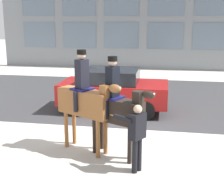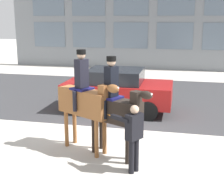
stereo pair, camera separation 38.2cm
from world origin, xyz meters
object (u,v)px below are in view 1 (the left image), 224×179
(mounted_horse_lead, at_px, (86,100))
(street_car_near_lane, at_px, (113,89))
(mounted_horse_companion, at_px, (116,107))
(pedestrian_bystander, at_px, (137,133))

(mounted_horse_lead, relative_size, street_car_near_lane, 0.67)
(mounted_horse_companion, relative_size, pedestrian_bystander, 1.61)
(street_car_near_lane, bearing_deg, pedestrian_bystander, -74.26)
(mounted_horse_lead, distance_m, mounted_horse_companion, 0.87)
(mounted_horse_lead, height_order, pedestrian_bystander, mounted_horse_lead)
(mounted_horse_companion, xyz_separation_m, pedestrian_bystander, (0.60, -0.75, -0.37))
(pedestrian_bystander, bearing_deg, mounted_horse_lead, -0.41)
(street_car_near_lane, bearing_deg, mounted_horse_companion, -79.49)
(mounted_horse_lead, height_order, mounted_horse_companion, mounted_horse_lead)
(street_car_near_lane, bearing_deg, mounted_horse_lead, -91.52)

